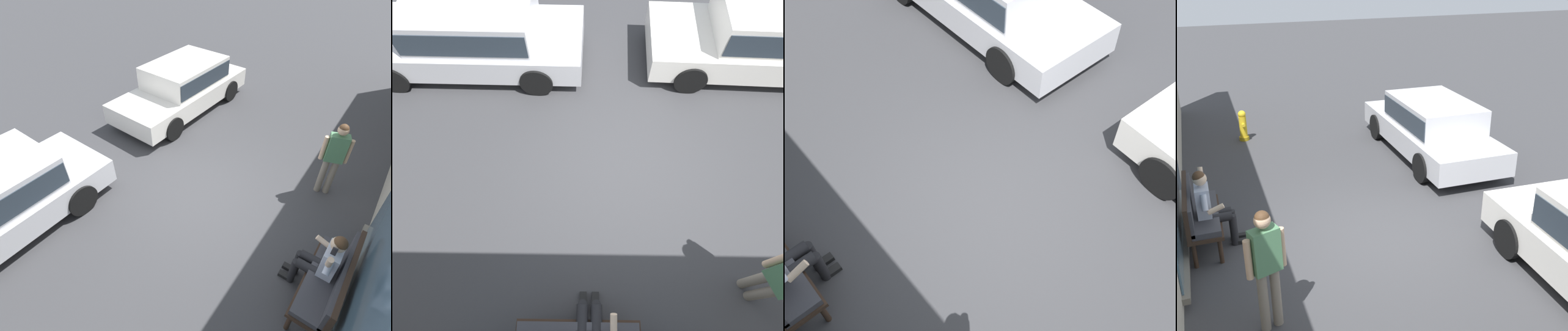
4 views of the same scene
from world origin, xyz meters
TOP-DOWN VIEW (x-y plane):
  - ground_plane at (0.00, 0.00)m, footprint 60.00×60.00m
  - parked_car_near at (-2.79, -2.58)m, footprint 4.46×2.02m
  - parked_car_mid at (3.10, -2.56)m, footprint 4.69×1.93m
  - pedestrian_standing at (-1.66, 2.09)m, footprint 0.31×0.52m

SIDE VIEW (x-z plane):
  - ground_plane at x=0.00m, z-range 0.00..0.00m
  - parked_car_mid at x=3.10m, z-range 0.07..1.48m
  - parked_car_near at x=-2.79m, z-range 0.07..1.49m
  - pedestrian_standing at x=-1.66m, z-range 0.16..1.89m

